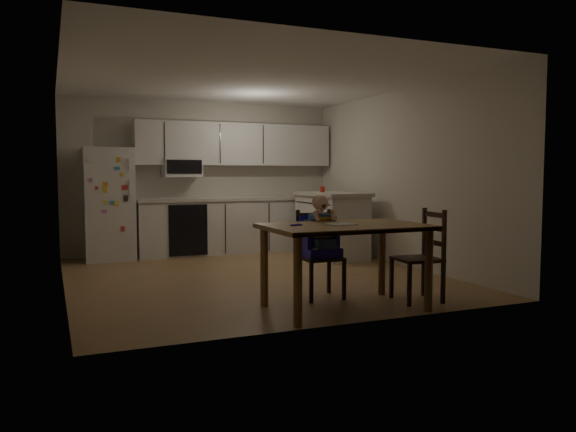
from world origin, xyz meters
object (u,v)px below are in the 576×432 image
at_px(refrigerator, 109,204).
at_px(kitchen_island, 331,225).
at_px(red_cup, 322,189).
at_px(chair_side, 425,249).
at_px(dining_table, 345,236).
at_px(chair_booster, 319,236).

height_order(refrigerator, kitchen_island, refrigerator).
relative_size(kitchen_island, red_cup, 15.46).
bearing_deg(chair_side, dining_table, -83.87).
relative_size(kitchen_island, chair_booster, 1.27).
bearing_deg(dining_table, chair_booster, 89.82).
xyz_separation_m(red_cup, chair_side, (-0.42, -3.22, -0.53)).
xyz_separation_m(refrigerator, dining_table, (1.79, -4.15, -0.14)).
relative_size(refrigerator, dining_table, 1.11).
relative_size(chair_booster, chair_side, 1.15).
height_order(kitchen_island, dining_table, kitchen_island).
bearing_deg(chair_booster, kitchen_island, 62.09).
relative_size(dining_table, chair_booster, 1.41).
distance_m(kitchen_island, chair_booster, 2.88).
height_order(red_cup, chair_side, red_cup).
bearing_deg(refrigerator, red_cup, -16.39).
distance_m(kitchen_island, red_cup, 0.58).
xyz_separation_m(kitchen_island, red_cup, (-0.08, 0.16, 0.55)).
bearing_deg(dining_table, kitchen_island, 64.73).
xyz_separation_m(refrigerator, chair_booster, (1.79, -3.58, -0.19)).
distance_m(dining_table, chair_booster, 0.58).
bearing_deg(dining_table, refrigerator, 113.35).
height_order(refrigerator, chair_booster, refrigerator).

